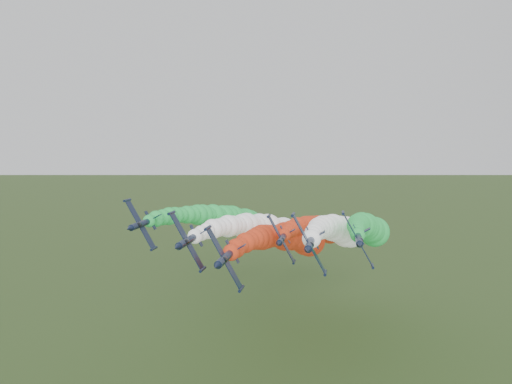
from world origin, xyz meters
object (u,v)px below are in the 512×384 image
jet_lead (293,239)px  jet_inner_left (267,229)px  jet_inner_right (340,231)px  jet_trail (318,229)px  jet_outer_right (368,229)px  jet_outer_left (231,220)px

jet_lead → jet_inner_left: jet_inner_left is taller
jet_inner_right → jet_inner_left: bearing=-176.3°
jet_lead → jet_trail: jet_lead is taller
jet_outer_right → jet_trail: size_ratio=1.01×
jet_inner_left → jet_trail: 24.05m
jet_trail → jet_lead: bearing=-102.8°
jet_lead → jet_trail: size_ratio=1.01×
jet_inner_left → jet_inner_right: 19.79m
jet_inner_right → jet_trail: bearing=110.0°
jet_lead → jet_inner_left: size_ratio=1.01×
jet_inner_left → jet_outer_right: jet_inner_left is taller
jet_trail → jet_outer_right: bearing=-33.3°
jet_inner_right → jet_outer_right: jet_inner_right is taller
jet_outer_right → jet_trail: jet_outer_right is taller
jet_lead → jet_inner_left: (-7.53, 3.45, 1.80)m
jet_outer_left → jet_outer_right: (40.52, -1.77, -1.34)m
jet_lead → jet_outer_right: jet_outer_right is taller
jet_lead → jet_inner_right: bearing=21.1°
jet_inner_left → jet_outer_left: bearing=136.6°
jet_outer_right → jet_trail: 17.81m
jet_inner_right → jet_outer_right: size_ratio=0.99×
jet_outer_right → jet_inner_left: bearing=-159.4°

